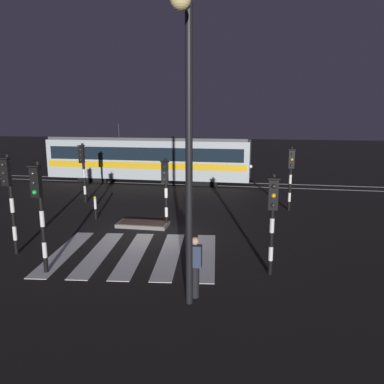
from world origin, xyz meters
TOP-DOWN VIEW (x-y plane):
  - ground_plane at (0.00, 0.00)m, footprint 120.00×120.00m
  - rail_near at (0.00, 11.22)m, footprint 80.00×0.12m
  - rail_far at (0.00, 12.65)m, footprint 80.00×0.12m
  - crosswalk_zebra at (-0.00, -2.36)m, footprint 6.27×5.24m
  - traffic_island at (-0.73, 1.02)m, footprint 2.24×1.04m
  - traffic_light_corner_near_right at (4.74, -3.35)m, footprint 0.36×0.42m
  - traffic_light_median_centre at (0.29, 1.17)m, footprint 0.36×0.42m
  - traffic_light_corner_near_left at (-4.15, -3.15)m, footprint 0.36×0.42m
  - traffic_light_corner_far_left at (-5.30, 4.81)m, footprint 0.36×0.42m
  - traffic_light_corner_far_right at (5.82, 5.03)m, footprint 0.36×0.42m
  - traffic_light_kerb_mid_left at (-2.19, -4.49)m, footprint 0.36×0.42m
  - street_lamp_near_kerb at (2.61, -5.78)m, footprint 0.44×1.21m
  - tram at (-3.69, 11.93)m, footprint 14.68×2.58m
  - pedestrian_waiting_at_kerb at (2.70, -5.17)m, footprint 0.36×0.24m
  - bollard_island_edge at (-3.26, 1.73)m, footprint 0.12×0.12m

SIDE VIEW (x-z plane):
  - ground_plane at x=0.00m, z-range 0.00..0.00m
  - crosswalk_zebra at x=0.00m, z-range 0.00..0.02m
  - rail_near at x=0.00m, z-range 0.00..0.03m
  - rail_far at x=0.00m, z-range 0.00..0.03m
  - traffic_island at x=-0.73m, z-range 0.00..0.18m
  - bollard_island_edge at x=-3.26m, z-range 0.00..1.11m
  - pedestrian_waiting_at_kerb at x=2.70m, z-range 0.02..1.73m
  - tram at x=-3.69m, z-range -0.33..3.82m
  - traffic_light_median_centre at x=0.29m, z-range 0.48..3.48m
  - traffic_light_corner_near_right at x=4.74m, z-range 0.51..3.67m
  - traffic_light_corner_far_right at x=5.82m, z-range 0.52..3.78m
  - traffic_light_corner_far_left at x=-5.30m, z-range 0.53..3.83m
  - traffic_light_kerb_mid_left at x=-2.19m, z-range 0.56..4.08m
  - traffic_light_corner_near_left at x=-4.15m, z-range 0.57..4.12m
  - street_lamp_near_kerb at x=2.61m, z-range 0.97..8.41m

